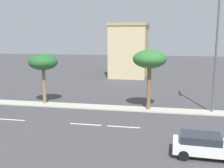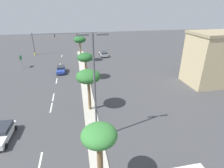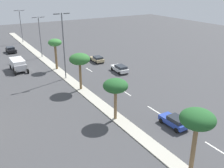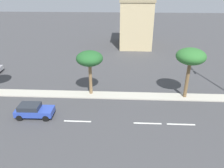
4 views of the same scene
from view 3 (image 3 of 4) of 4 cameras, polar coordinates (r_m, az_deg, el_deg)
The scene contains 19 objects.
ground_plane at distance 44.96m, azimuth -7.62°, elevation -0.52°, with size 160.00×160.00×0.00m, color #424244.
median_curb at distance 54.30m, azimuth -12.08°, elevation 3.16°, with size 1.80×95.33×0.12m, color #B7B2A3.
lane_stripe_leading at distance 30.87m, azimuth 21.90°, elevation -13.04°, with size 0.20×2.80×0.01m, color silver.
lane_stripe_outboard at distance 36.93m, azimuth 9.25°, elevation -5.70°, with size 0.20×2.80×0.01m, color silver.
lane_stripe_inboard at distance 42.05m, azimuth 3.12°, elevation -1.94°, with size 0.20×2.80×0.01m, color silver.
lane_stripe_near at distance 44.64m, azimuth 0.76°, elevation -0.48°, with size 0.20×2.80×0.01m, color silver.
lane_stripe_mid at distance 53.31m, azimuth -5.11°, elevation 3.16°, with size 0.20×2.80×0.01m, color silver.
palm_tree_rear at distance 23.33m, azimuth 18.35°, elevation -7.71°, with size 3.10×3.10×6.66m.
palm_tree_left at distance 32.18m, azimuth 0.78°, elevation -0.52°, with size 3.18×3.18×5.49m.
palm_tree_front at distance 41.91m, azimuth -7.17°, elevation 5.36°, with size 3.36×3.36×6.08m.
palm_tree_center at distance 53.29m, azimuth -12.51°, elevation 8.65°, with size 2.71×2.71×6.21m.
street_lamp_front at distance 47.11m, azimuth -10.69°, elevation 9.12°, with size 2.90×0.24×11.81m.
street_lamp_mid at distance 63.28m, azimuth -15.67°, elevation 10.66°, with size 2.90×0.24×9.40m.
street_lamp_trailing at distance 81.82m, azimuth -19.55°, elevation 12.51°, with size 2.90×0.24×9.30m.
sedan_black_center at distance 71.35m, azimuth -21.46°, elevation 7.10°, with size 2.22×3.89×1.41m.
sedan_white_front at distance 51.50m, azimuth 1.75°, elevation 3.47°, with size 2.12×4.55×1.46m.
sedan_blue_leading at distance 33.15m, azimuth 13.64°, elevation -7.94°, with size 1.91×3.91×1.42m.
sedan_tan_inboard at distance 58.32m, azimuth -3.29°, elevation 5.57°, with size 2.00×3.95×1.36m.
box_truck at distance 55.56m, azimuth -20.04°, elevation 4.05°, with size 2.69×5.87×2.30m.
Camera 3 is at (-15.90, -1.51, 16.72)m, focal length 41.35 mm.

